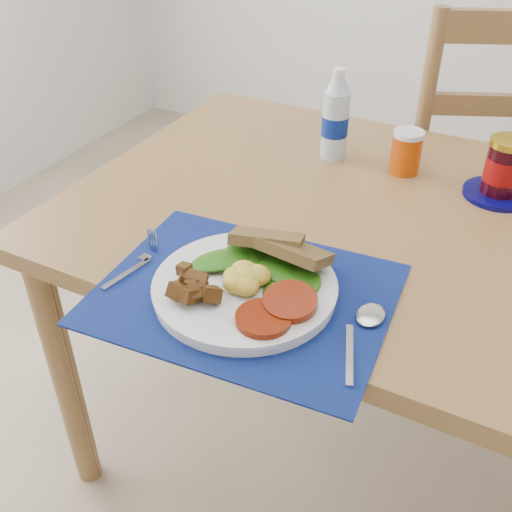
{
  "coord_description": "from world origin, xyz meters",
  "views": [
    {
      "loc": [
        0.19,
        -0.84,
        1.38
      ],
      "look_at": [
        -0.18,
        -0.12,
        0.8
      ],
      "focal_mm": 42.0,
      "sensor_mm": 36.0,
      "label": 1
    }
  ],
  "objects": [
    {
      "name": "placemat",
      "position": [
        -0.18,
        -0.16,
        0.75
      ],
      "size": [
        0.5,
        0.41,
        0.0
      ],
      "primitive_type": "cube",
      "rotation": [
        0.0,
        0.0,
        0.07
      ],
      "color": "black",
      "rests_on": "table"
    },
    {
      "name": "jam_on_saucer",
      "position": [
        0.13,
        0.38,
        0.81
      ],
      "size": [
        0.14,
        0.14,
        0.13
      ],
      "color": "#05044B",
      "rests_on": "table"
    },
    {
      "name": "spoon",
      "position": [
        0.02,
        -0.15,
        0.76
      ],
      "size": [
        0.06,
        0.19,
        0.01
      ],
      "rotation": [
        0.0,
        0.0,
        0.35
      ],
      "color": "#B2B5BA",
      "rests_on": "placemat"
    },
    {
      "name": "chair_far",
      "position": [
        0.02,
        0.92,
        0.63
      ],
      "size": [
        0.61,
        0.6,
        1.26
      ],
      "rotation": [
        0.0,
        0.0,
        3.56
      ],
      "color": "brown",
      "rests_on": "ground"
    },
    {
      "name": "table",
      "position": [
        0.0,
        0.2,
        0.67
      ],
      "size": [
        1.4,
        0.9,
        0.75
      ],
      "color": "brown",
      "rests_on": "ground"
    },
    {
      "name": "breakfast_plate",
      "position": [
        -0.19,
        -0.16,
        0.77
      ],
      "size": [
        0.3,
        0.3,
        0.07
      ],
      "rotation": [
        0.0,
        0.0,
        0.12
      ],
      "color": "silver",
      "rests_on": "placemat"
    },
    {
      "name": "fork",
      "position": [
        -0.39,
        -0.17,
        0.76
      ],
      "size": [
        0.03,
        0.15,
        0.0
      ],
      "rotation": [
        0.0,
        0.0,
        -0.18
      ],
      "color": "#B2B5BA",
      "rests_on": "placemat"
    },
    {
      "name": "water_bottle",
      "position": [
        -0.25,
        0.4,
        0.84
      ],
      "size": [
        0.06,
        0.06,
        0.21
      ],
      "color": "#ADBFCC",
      "rests_on": "table"
    },
    {
      "name": "juice_glass",
      "position": [
        -0.08,
        0.4,
        0.8
      ],
      "size": [
        0.07,
        0.07,
        0.09
      ],
      "primitive_type": "cylinder",
      "color": "#BA3C04",
      "rests_on": "table"
    }
  ]
}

